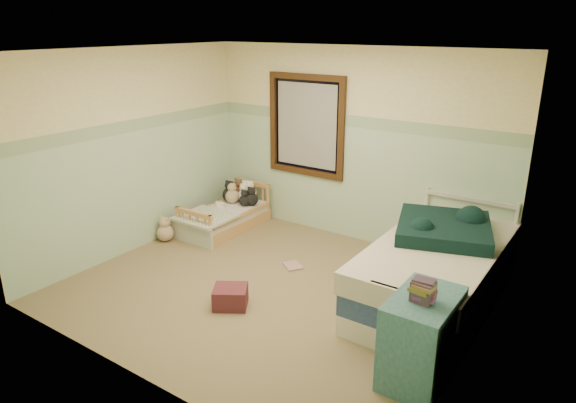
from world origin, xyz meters
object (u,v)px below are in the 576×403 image
Objects in this scene: plush_floor_cream at (220,217)px; dresser at (421,338)px; plush_floor_tan at (165,233)px; floor_book at (293,266)px; twin_bed_frame at (433,294)px; red_pillow at (230,297)px; toddler_bed_frame at (226,223)px.

plush_floor_cream is 3.95m from dresser.
plush_floor_tan reaches higher than floor_book.
plush_floor_cream is at bearing 172.67° from twin_bed_frame.
twin_bed_frame is 2.08m from red_pillow.
toddler_bed_frame is at bearing -163.67° from floor_book.
twin_bed_frame is 1.68m from floor_book.
dresser reaches higher than plush_floor_tan.
red_pillow is (-2.00, -0.01, -0.26)m from dresser.
twin_bed_frame is 2.92× the size of dresser.
twin_bed_frame is 1.28m from dresser.
plush_floor_tan is (-0.38, -0.78, 0.03)m from toddler_bed_frame.
twin_bed_frame is 9.02× the size of floor_book.
plush_floor_tan is 3.90m from dresser.
red_pillow reaches higher than toddler_bed_frame.
dresser reaches higher than twin_bed_frame.
plush_floor_cream is 1.00× the size of floor_book.
red_pillow is (1.43, -1.57, 0.02)m from toddler_bed_frame.
plush_floor_tan is 0.31× the size of dresser.
plush_floor_tan reaches higher than red_pillow.
dresser reaches higher than floor_book.
toddler_bed_frame is 0.59× the size of twin_bed_frame.
floor_book is (1.83, 0.31, -0.10)m from plush_floor_tan.
plush_floor_tan is at bearing 156.30° from red_pillow.
plush_floor_tan is at bearing -104.65° from plush_floor_cream.
plush_floor_cream reaches higher than toddler_bed_frame.
dresser is 2.19× the size of red_pillow.
floor_book is (-1.98, 1.10, -0.36)m from dresser.
plush_floor_cream is 0.11× the size of twin_bed_frame.
twin_bed_frame is at bearing 6.90° from plush_floor_tan.
floor_book is (0.02, 1.11, -0.09)m from red_pillow.
toddler_bed_frame is at bearing 132.37° from red_pillow.
plush_floor_tan is 0.95× the size of floor_book.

